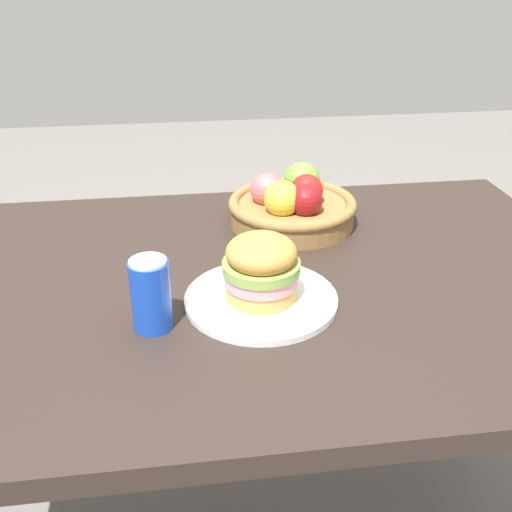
{
  "coord_description": "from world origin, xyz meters",
  "views": [
    {
      "loc": [
        -0.13,
        -0.99,
        1.32
      ],
      "look_at": [
        -0.0,
        -0.03,
        0.81
      ],
      "focal_mm": 41.74,
      "sensor_mm": 36.0,
      "label": 1
    }
  ],
  "objects_px": {
    "sandwich": "(261,267)",
    "fruit_basket": "(292,205)",
    "plate": "(260,299)",
    "soda_can": "(151,295)"
  },
  "relations": [
    {
      "from": "sandwich",
      "to": "fruit_basket",
      "type": "distance_m",
      "value": 0.35
    },
    {
      "from": "fruit_basket",
      "to": "plate",
      "type": "bearing_deg",
      "value": -110.05
    },
    {
      "from": "plate",
      "to": "sandwich",
      "type": "xyz_separation_m",
      "value": [
        0.0,
        0.0,
        0.07
      ]
    },
    {
      "from": "soda_can",
      "to": "fruit_basket",
      "type": "height_order",
      "value": "soda_can"
    },
    {
      "from": "sandwich",
      "to": "soda_can",
      "type": "xyz_separation_m",
      "value": [
        -0.19,
        -0.05,
        -0.01
      ]
    },
    {
      "from": "plate",
      "to": "soda_can",
      "type": "distance_m",
      "value": 0.2
    },
    {
      "from": "sandwich",
      "to": "fruit_basket",
      "type": "height_order",
      "value": "sandwich"
    },
    {
      "from": "soda_can",
      "to": "fruit_basket",
      "type": "distance_m",
      "value": 0.49
    },
    {
      "from": "plate",
      "to": "soda_can",
      "type": "xyz_separation_m",
      "value": [
        -0.19,
        -0.05,
        0.06
      ]
    },
    {
      "from": "sandwich",
      "to": "fruit_basket",
      "type": "relative_size",
      "value": 0.47
    }
  ]
}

